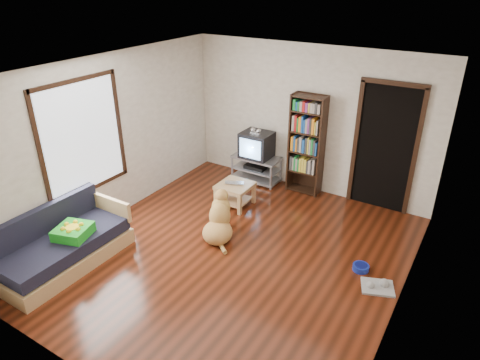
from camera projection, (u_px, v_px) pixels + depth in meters
The scene contains 18 objects.
ground at pixel (233, 254), 6.14m from camera, with size 5.00×5.00×0.00m, color #57200E.
ceiling at pixel (231, 72), 4.99m from camera, with size 5.00×5.00×0.00m, color white.
wall_back at pixel (309, 120), 7.48m from camera, with size 4.50×4.50×0.00m, color silver.
wall_front at pixel (76, 278), 3.66m from camera, with size 4.50×4.50×0.00m, color silver.
wall_left at pixel (110, 140), 6.63m from camera, with size 5.00×5.00×0.00m, color silver.
wall_right at pixel (412, 219), 4.51m from camera, with size 5.00×5.00×0.00m, color silver.
green_cushion at pixel (73, 231), 5.77m from camera, with size 0.43×0.43×0.14m, color green.
laptop at pixel (234, 184), 7.22m from camera, with size 0.32×0.21×0.03m, color #B4B4B8.
dog_bowl at pixel (361, 268), 5.80m from camera, with size 0.22×0.22×0.08m, color navy.
grey_rag at pixel (378, 287), 5.48m from camera, with size 0.40×0.32×0.03m, color #AAAAAA.
window at pixel (83, 138), 6.15m from camera, with size 0.03×1.46×1.70m.
doorway at pixel (385, 145), 6.91m from camera, with size 1.03×0.05×2.19m.
tv_stand at pixel (256, 168), 8.17m from camera, with size 0.90×0.45×0.50m.
crt_tv at pixel (257, 144), 7.97m from camera, with size 0.55×0.52×0.58m.
bookshelf at pixel (307, 140), 7.47m from camera, with size 0.60×0.30×1.80m.
sofa at pixel (64, 247), 5.85m from camera, with size 0.80×1.80×0.80m.
coffee_table at pixel (235, 190), 7.30m from camera, with size 0.55×0.55×0.40m.
dog at pixel (219, 221), 6.44m from camera, with size 0.62×0.81×0.72m.
Camera 1 is at (2.72, -4.24, 3.67)m, focal length 32.00 mm.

